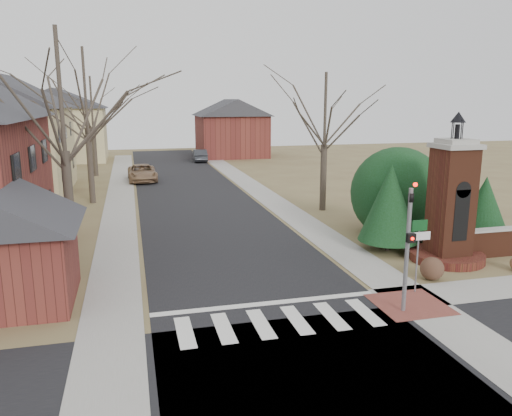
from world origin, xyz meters
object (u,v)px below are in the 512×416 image
object	(u,v)px
brick_gate_monument	(450,213)
sign_post	(418,242)
traffic_signal_pole	(408,237)
pickup_truck	(142,173)
distant_car	(200,155)

from	to	relation	value
brick_gate_monument	sign_post	bearing A→B (deg)	-138.58
traffic_signal_pole	sign_post	xyz separation A→B (m)	(1.29, 1.41, -0.64)
brick_gate_monument	pickup_truck	bearing A→B (deg)	115.70
brick_gate_monument	distant_car	world-z (taller)	brick_gate_monument
traffic_signal_pole	pickup_truck	world-z (taller)	traffic_signal_pole
brick_gate_monument	distant_car	bearing A→B (deg)	98.26
traffic_signal_pole	brick_gate_monument	xyz separation A→B (m)	(4.70, 4.42, -0.42)
distant_car	traffic_signal_pole	bearing A→B (deg)	94.44
sign_post	distant_car	world-z (taller)	sign_post
sign_post	brick_gate_monument	distance (m)	4.55
brick_gate_monument	pickup_truck	world-z (taller)	brick_gate_monument
sign_post	pickup_truck	distance (m)	30.17
pickup_truck	traffic_signal_pole	bearing A→B (deg)	-77.05
sign_post	pickup_truck	world-z (taller)	sign_post
sign_post	brick_gate_monument	bearing A→B (deg)	41.42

